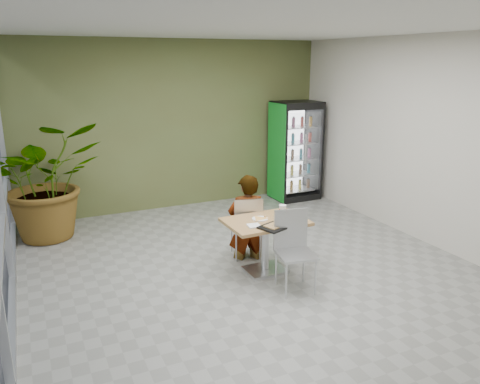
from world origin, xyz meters
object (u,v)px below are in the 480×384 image
(chair_far, at_px, (247,223))
(seated_woman, at_px, (247,226))
(soda_cup, at_px, (282,211))
(cafeteria_tray, at_px, (276,227))
(chair_near, at_px, (293,243))
(beverage_fridge, at_px, (295,151))
(dining_table, at_px, (265,235))
(potted_plant, at_px, (47,181))

(chair_far, height_order, seated_woman, seated_woman)
(soda_cup, height_order, cafeteria_tray, soda_cup)
(cafeteria_tray, bearing_deg, chair_far, 90.69)
(soda_cup, bearing_deg, chair_near, -105.23)
(seated_woman, bearing_deg, beverage_fridge, -120.19)
(dining_table, relative_size, cafeteria_tray, 2.67)
(chair_far, xyz_separation_m, chair_near, (0.15, -1.03, 0.05))
(chair_near, distance_m, seated_woman, 1.09)
(cafeteria_tray, bearing_deg, beverage_fridge, 55.07)
(chair_near, distance_m, soda_cup, 0.61)
(seated_woman, relative_size, potted_plant, 0.82)
(beverage_fridge, bearing_deg, chair_near, -122.08)
(cafeteria_tray, xyz_separation_m, beverage_fridge, (2.26, 3.23, 0.24))
(chair_near, relative_size, potted_plant, 0.53)
(chair_near, height_order, seated_woman, seated_woman)
(soda_cup, distance_m, cafeteria_tray, 0.44)
(beverage_fridge, bearing_deg, chair_far, -133.70)
(soda_cup, height_order, beverage_fridge, beverage_fridge)
(chair_near, relative_size, cafeteria_tray, 2.49)
(chair_near, relative_size, beverage_fridge, 0.50)
(beverage_fridge, bearing_deg, potted_plant, -177.38)
(beverage_fridge, bearing_deg, dining_table, -127.93)
(cafeteria_tray, bearing_deg, seated_woman, 89.16)
(dining_table, xyz_separation_m, seated_woman, (-0.00, 0.56, -0.06))
(seated_woman, distance_m, cafeteria_tray, 0.91)
(chair_near, bearing_deg, soda_cup, 85.09)
(dining_table, relative_size, soda_cup, 6.30)
(chair_far, bearing_deg, seated_woman, -103.12)
(chair_far, bearing_deg, cafeteria_tray, 103.94)
(dining_table, relative_size, chair_far, 1.16)
(soda_cup, relative_size, potted_plant, 0.09)
(chair_near, bearing_deg, potted_plant, 140.44)
(chair_near, bearing_deg, chair_far, 108.52)
(chair_far, relative_size, beverage_fridge, 0.46)
(beverage_fridge, relative_size, potted_plant, 1.06)
(seated_woman, distance_m, beverage_fridge, 3.31)
(soda_cup, distance_m, potted_plant, 3.88)
(chair_far, bearing_deg, chair_near, 111.45)
(soda_cup, bearing_deg, potted_plant, 136.91)
(cafeteria_tray, height_order, potted_plant, potted_plant)
(chair_far, xyz_separation_m, potted_plant, (-2.54, 2.15, 0.41))
(seated_woman, bearing_deg, cafeteria_tray, 102.42)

